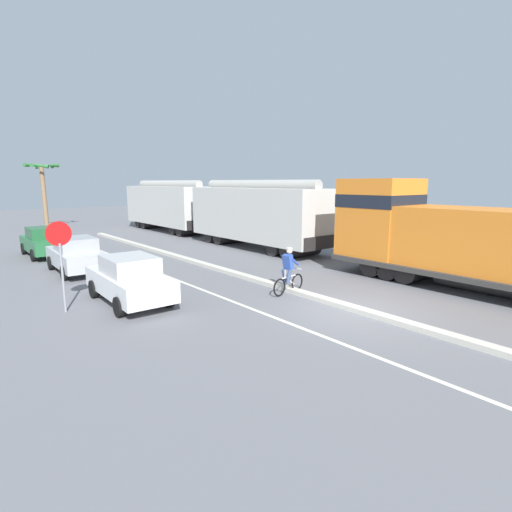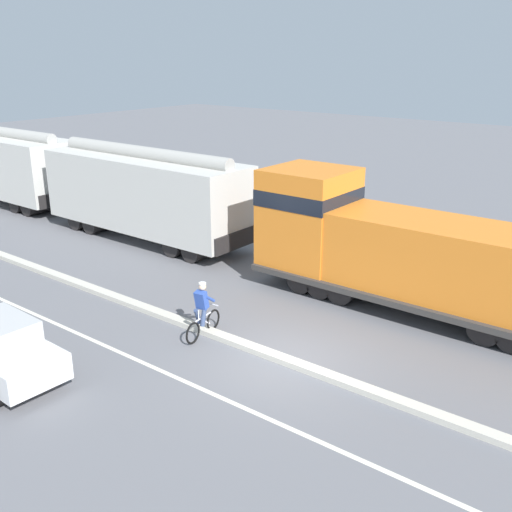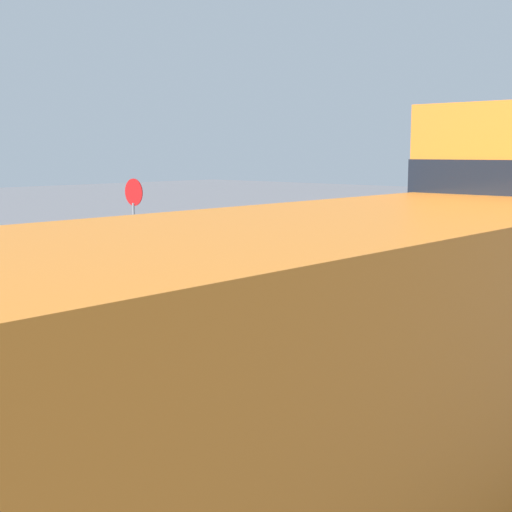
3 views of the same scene
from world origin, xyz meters
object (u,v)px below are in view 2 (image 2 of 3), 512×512
at_px(cyclist, 202,312).
at_px(hopper_car_lead, 145,194).
at_px(hopper_car_middle, 3,165).
at_px(locomotive, 400,255).

bearing_deg(cyclist, hopper_car_lead, 56.68).
distance_m(hopper_car_lead, cyclist, 10.42).
xyz_separation_m(hopper_car_lead, cyclist, (-5.68, -8.65, -1.26)).
bearing_deg(hopper_car_middle, locomotive, -90.00).
bearing_deg(hopper_car_middle, hopper_car_lead, -90.00).
bearing_deg(hopper_car_lead, hopper_car_middle, 90.00).
height_order(hopper_car_middle, cyclist, hopper_car_middle).
height_order(locomotive, hopper_car_middle, locomotive).
bearing_deg(hopper_car_middle, cyclist, -105.68).
bearing_deg(hopper_car_lead, cyclist, -123.32).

